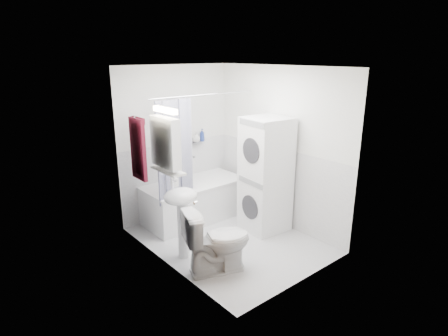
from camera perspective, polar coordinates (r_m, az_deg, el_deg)
floor at (r=5.44m, az=0.74°, el=-10.93°), size 2.60×2.60×0.00m
room_walls at (r=4.92m, az=0.81°, el=4.54°), size 2.60×2.60×2.60m
wainscot at (r=5.40m, az=-1.26°, el=-4.17°), size 1.98×2.58×2.58m
door at (r=4.09m, az=-4.35°, el=-5.30°), size 0.05×2.00×2.00m
bathtub at (r=6.00m, az=-4.54°, el=-4.69°), size 1.61×0.76×0.61m
tub_spout at (r=6.17m, az=-4.93°, el=1.76°), size 0.04×0.12×0.04m
curtain_rod at (r=5.34m, az=-2.93°, el=11.08°), size 1.79×0.02×0.02m
shower_curtain at (r=5.19m, az=-7.39°, el=2.35°), size 0.55×0.02×1.45m
sink at (r=4.76m, az=-6.52°, el=-5.92°), size 0.44×0.37×1.04m
medicine_cabinet at (r=4.47m, az=-8.91°, el=4.07°), size 0.13×0.50×0.71m
shelf at (r=4.57m, az=-8.54°, el=-0.37°), size 0.18×0.54×0.02m
shower_caddy at (r=6.14m, az=-4.54°, el=3.79°), size 0.22×0.06×0.02m
towel at (r=5.06m, az=-12.96°, el=3.01°), size 0.07×0.35×0.85m
washer_dryer at (r=5.52m, az=6.32°, el=-1.04°), size 0.66×0.65×1.70m
toilet at (r=4.58m, az=-1.05°, el=-11.05°), size 0.92×0.71×0.80m
soap_pump at (r=4.86m, az=-7.53°, el=-2.37°), size 0.08×0.17×0.08m
shelf_bottle at (r=4.44m, az=-7.55°, el=-0.23°), size 0.07×0.18×0.07m
shelf_cup at (r=4.65m, az=-9.35°, el=0.71°), size 0.10×0.09×0.10m
shampoo_a at (r=6.15m, az=-4.26°, el=4.53°), size 0.13×0.17×0.13m
shampoo_b at (r=6.22m, az=-3.35°, el=4.46°), size 0.08×0.21×0.08m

